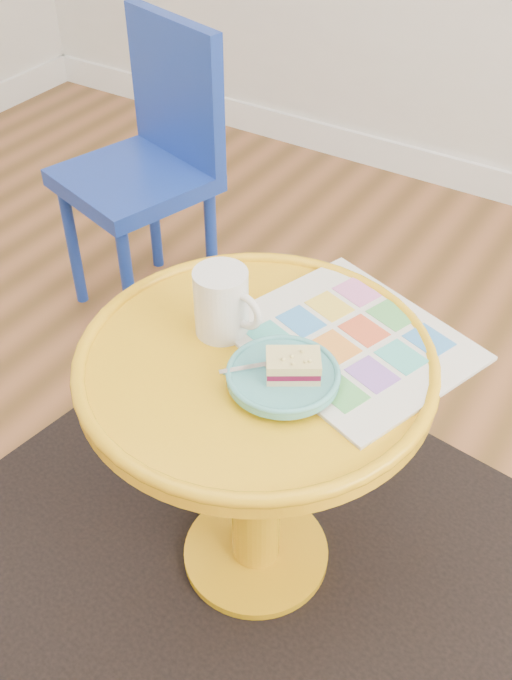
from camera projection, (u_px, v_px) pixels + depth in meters
The scene contains 10 objects.
floor at pixel (110, 584), 1.59m from camera, with size 4.00×4.00×0.00m, color brown.
room_walls at pixel (78, 217), 2.60m from camera, with size 4.00×4.00×4.00m.
rug at pixel (256, 555), 1.64m from camera, with size 1.30×1.10×0.01m, color black.
side_table at pixel (256, 425), 1.37m from camera, with size 0.61×0.61×0.58m.
chair at pixel (151, 156), 2.06m from camera, with size 0.45×0.45×0.82m.
newspaper at pixel (350, 340), 1.30m from camera, with size 0.38×0.32×0.01m, color silver.
mug at pixel (222, 301), 1.28m from camera, with size 0.13×0.09×0.12m.
plate at pixel (283, 376), 1.21m from camera, with size 0.18×0.18×0.02m.
cake_slice at pixel (293, 366), 1.19m from camera, with size 0.10×0.09×0.04m.
fork at pixel (267, 365), 1.21m from camera, with size 0.11×0.12×0.00m.
Camera 1 is at (0.73, -0.58, 1.42)m, focal length 40.00 mm.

